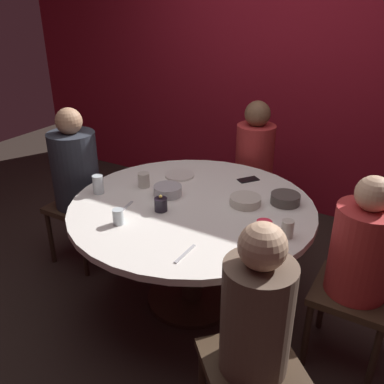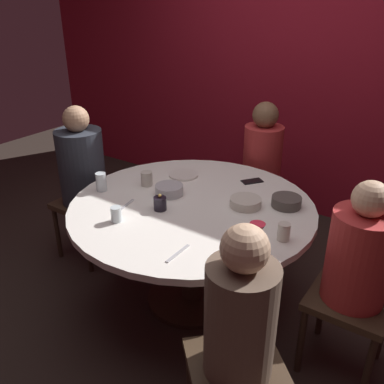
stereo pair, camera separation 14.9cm
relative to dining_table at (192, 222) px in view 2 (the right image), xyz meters
name	(u,v)px [view 2 (the right image)]	position (x,y,z in m)	size (l,w,h in m)	color
ground_plane	(192,298)	(0.00, 0.00, -0.59)	(8.00, 8.00, 0.00)	#2D231E
back_wall	(304,68)	(0.00, 1.71, 0.71)	(6.00, 0.10, 2.60)	maroon
dining_table	(192,222)	(0.00, 0.00, 0.00)	(1.49, 1.49, 0.72)	white
seated_diner_left	(82,169)	(-0.97, 0.00, 0.14)	(0.40, 0.40, 1.19)	#3F2D1E
seated_diner_back	(262,158)	(0.00, 0.98, 0.12)	(0.40, 0.40, 1.15)	#3F2D1E
seated_diner_right	(358,261)	(0.99, 0.00, 0.10)	(0.40, 0.40, 1.12)	#3F2D1E
seated_diner_front_right	(240,323)	(0.72, -0.72, 0.11)	(0.57, 0.57, 1.15)	#3F2D1E
candle_holder	(160,203)	(-0.11, -0.17, 0.17)	(0.08, 0.08, 0.10)	black
wine_glass	(257,232)	(0.56, -0.28, 0.26)	(0.08, 0.08, 0.18)	silver
dinner_plate	(184,175)	(-0.29, 0.32, 0.14)	(0.20, 0.20, 0.01)	silver
cell_phone	(252,181)	(0.15, 0.50, 0.13)	(0.07, 0.14, 0.01)	black
bowl_serving_large	(169,190)	(-0.20, 0.03, 0.16)	(0.18, 0.18, 0.06)	#B7B7BC
bowl_salad_center	(246,202)	(0.28, 0.16, 0.15)	(0.19, 0.19, 0.05)	beige
bowl_small_white	(286,202)	(0.48, 0.29, 0.16)	(0.18, 0.18, 0.06)	#4C4742
cup_near_candle	(116,214)	(-0.23, -0.41, 0.17)	(0.06, 0.06, 0.09)	silver
cup_by_left_diner	(147,179)	(-0.40, 0.06, 0.18)	(0.08, 0.08, 0.10)	beige
cup_by_right_diner	(284,232)	(0.62, -0.07, 0.18)	(0.06, 0.06, 0.09)	beige
cup_center_front	(101,182)	(-0.59, -0.17, 0.19)	(0.07, 0.07, 0.12)	silver
fork_near_plate	(125,206)	(-0.31, -0.25, 0.13)	(0.02, 0.18, 0.01)	#B7B7BC
knife_near_plate	(178,253)	(0.25, -0.48, 0.13)	(0.02, 0.18, 0.01)	#B7B7BC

